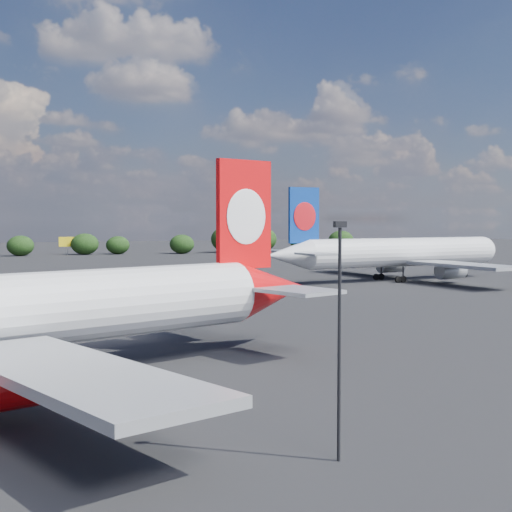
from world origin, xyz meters
name	(u,v)px	position (x,y,z in m)	size (l,w,h in m)	color
ground	(38,298)	(0.00, 60.00, 0.00)	(500.00, 500.00, 0.00)	black
qantas_airliner	(33,312)	(-1.67, 6.06, 4.85)	(46.86, 45.11, 15.92)	silver
china_southern_airliner	(394,253)	(60.74, 68.40, 4.94)	(49.69, 47.41, 16.23)	silver
apron_lamp_post	(339,328)	(11.15, -14.26, 6.12)	(0.55, 0.30, 10.95)	black
billboard_yellow	(67,242)	(12.00, 182.00, 3.87)	(5.00, 0.30, 5.50)	yellow
horizon_treeline	(13,243)	(-3.84, 180.51, 3.97)	(202.83, 16.06, 9.25)	black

